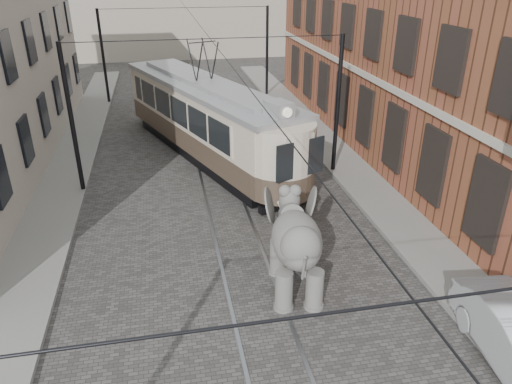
{
  "coord_description": "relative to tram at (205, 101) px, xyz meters",
  "views": [
    {
      "loc": [
        -2.09,
        -12.99,
        8.58
      ],
      "look_at": [
        0.53,
        0.3,
        2.1
      ],
      "focal_mm": 33.8,
      "sensor_mm": 36.0,
      "label": 1
    }
  ],
  "objects": [
    {
      "name": "sidewalk_left",
      "position": [
        -6.35,
        -9.13,
        -2.64
      ],
      "size": [
        2.0,
        60.0,
        0.15
      ],
      "primitive_type": "cube",
      "color": "slate",
      "rests_on": "ground"
    },
    {
      "name": "catenary",
      "position": [
        -0.05,
        -4.13,
        0.28
      ],
      "size": [
        11.0,
        30.2,
        6.0
      ],
      "primitive_type": null,
      "color": "black",
      "rests_on": "ground"
    },
    {
      "name": "elephant",
      "position": [
        1.36,
        -11.16,
        -1.42
      ],
      "size": [
        2.88,
        4.51,
        2.59
      ],
      "primitive_type": null,
      "rotation": [
        0.0,
        0.0,
        -0.14
      ],
      "color": "#625F5B",
      "rests_on": "ground"
    },
    {
      "name": "tram_rails",
      "position": [
        0.15,
        -9.13,
        -2.7
      ],
      "size": [
        1.54,
        80.0,
        0.02
      ],
      "primitive_type": null,
      "color": "slate",
      "rests_on": "ground"
    },
    {
      "name": "tram",
      "position": [
        0.0,
        0.0,
        0.0
      ],
      "size": [
        7.47,
        13.8,
        5.43
      ],
      "primitive_type": null,
      "rotation": [
        0.0,
        0.0,
        0.36
      ],
      "color": "beige",
      "rests_on": "ground"
    },
    {
      "name": "ground",
      "position": [
        0.15,
        -9.13,
        -2.72
      ],
      "size": [
        120.0,
        120.0,
        0.0
      ],
      "primitive_type": "plane",
      "color": "#4A4644"
    },
    {
      "name": "brick_building",
      "position": [
        11.15,
        -0.13,
        3.28
      ],
      "size": [
        8.0,
        26.0,
        12.0
      ],
      "primitive_type": "cube",
      "color": "brown",
      "rests_on": "ground"
    },
    {
      "name": "sidewalk_right",
      "position": [
        6.15,
        -9.13,
        -2.64
      ],
      "size": [
        2.0,
        60.0,
        0.15
      ],
      "primitive_type": "cube",
      "color": "slate",
      "rests_on": "ground"
    }
  ]
}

